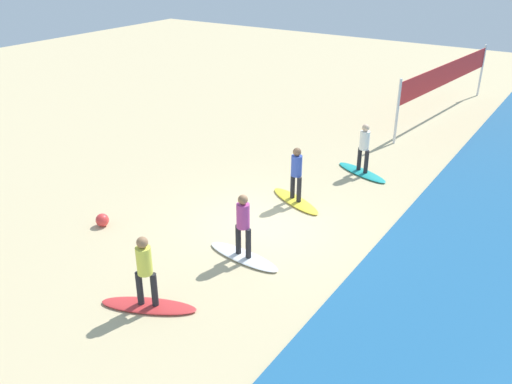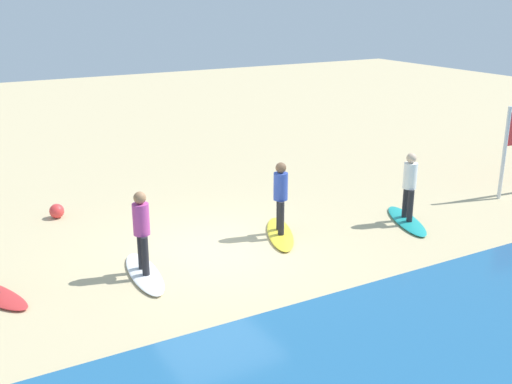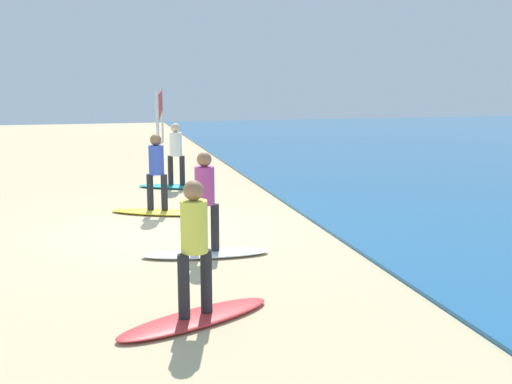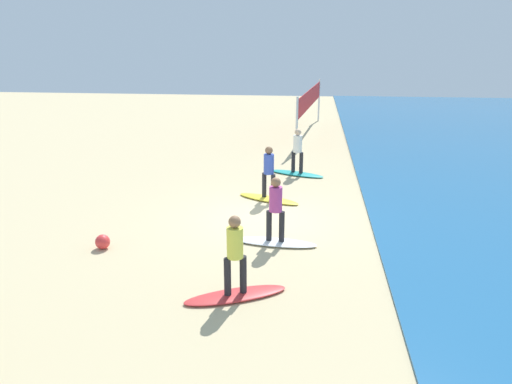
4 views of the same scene
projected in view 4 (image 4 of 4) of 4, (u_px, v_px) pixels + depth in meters
ground_plane at (263, 219)px, 14.12m from camera, size 60.00×60.00×0.00m
surfboard_teal at (297, 174)px, 18.55m from camera, size 1.31×2.16×0.09m
surfer_teal at (298, 148)px, 18.25m from camera, size 0.32×0.44×1.64m
surfboard_yellow at (269, 199)px, 15.70m from camera, size 1.39×2.14×0.09m
surfer_yellow at (269, 168)px, 15.40m from camera, size 0.32×0.43×1.64m
surfboard_white at (275, 242)px, 12.41m from camera, size 0.76×2.14×0.09m
surfer_white at (276, 205)px, 12.11m from camera, size 0.32×0.46×1.64m
surfboard_red at (236, 295)px, 9.88m from camera, size 1.39×2.14×0.09m
surfer_red at (235, 249)px, 9.58m from camera, size 0.32×0.43×1.64m
volleyball_net at (310, 100)px, 25.48m from camera, size 9.04×1.12×2.50m
beach_ball at (103, 242)px, 12.10m from camera, size 0.36×0.36×0.36m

